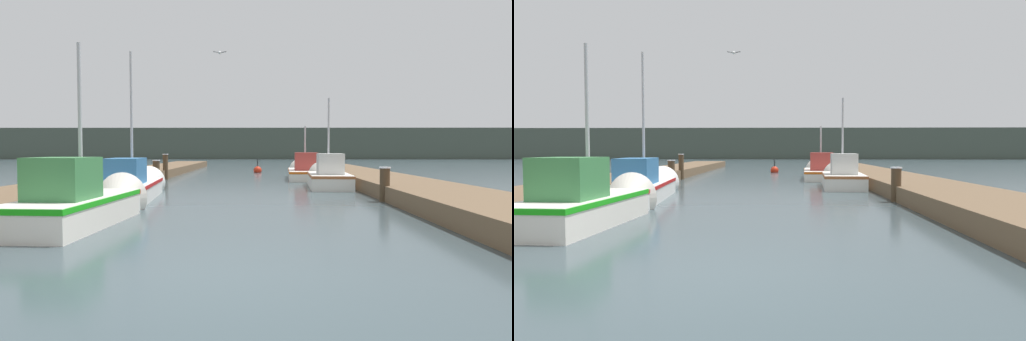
# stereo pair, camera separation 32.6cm
# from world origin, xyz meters

# --- Properties ---
(ground_plane) EXTENTS (200.00, 200.00, 0.00)m
(ground_plane) POSITION_xyz_m (0.00, 0.00, 0.00)
(ground_plane) COLOR #38474C
(dock_left) EXTENTS (2.73, 40.00, 0.46)m
(dock_left) POSITION_xyz_m (-5.60, 16.00, 0.23)
(dock_left) COLOR brown
(dock_left) RESTS_ON ground_plane
(dock_right) EXTENTS (2.73, 40.00, 0.46)m
(dock_right) POSITION_xyz_m (5.60, 16.00, 0.23)
(dock_right) COLOR brown
(dock_right) RESTS_ON ground_plane
(distant_shore_ridge) EXTENTS (120.00, 16.00, 4.83)m
(distant_shore_ridge) POSITION_xyz_m (0.00, 72.33, 2.42)
(distant_shore_ridge) COLOR #424C42
(distant_shore_ridge) RESTS_ON ground_plane
(fishing_boat_0) EXTENTS (1.65, 4.56, 4.07)m
(fishing_boat_0) POSITION_xyz_m (-3.10, 4.03, 0.45)
(fishing_boat_0) COLOR silver
(fishing_boat_0) RESTS_ON ground_plane
(fishing_boat_1) EXTENTS (1.92, 6.46, 4.90)m
(fishing_boat_1) POSITION_xyz_m (-3.41, 8.98, 0.41)
(fishing_boat_1) COLOR silver
(fishing_boat_1) RESTS_ON ground_plane
(fishing_boat_2) EXTENTS (1.81, 4.54, 4.07)m
(fishing_boat_2) POSITION_xyz_m (3.38, 13.32, 0.43)
(fishing_boat_2) COLOR silver
(fishing_boat_2) RESTS_ON ground_plane
(fishing_boat_3) EXTENTS (1.98, 6.16, 3.32)m
(fishing_boat_3) POSITION_xyz_m (2.98, 19.06, 0.38)
(fishing_boat_3) COLOR silver
(fishing_boat_3) RESTS_ON ground_plane
(mooring_piling_0) EXTENTS (0.36, 0.36, 1.06)m
(mooring_piling_0) POSITION_xyz_m (-4.16, 15.34, 0.53)
(mooring_piling_0) COLOR #473523
(mooring_piling_0) RESTS_ON ground_plane
(mooring_piling_1) EXTENTS (0.30, 0.30, 1.31)m
(mooring_piling_1) POSITION_xyz_m (-4.24, 17.76, 0.66)
(mooring_piling_1) COLOR #473523
(mooring_piling_1) RESTS_ON ground_plane
(mooring_piling_2) EXTENTS (0.34, 0.34, 1.03)m
(mooring_piling_2) POSITION_xyz_m (4.27, 8.04, 0.52)
(mooring_piling_2) COLOR #473523
(mooring_piling_2) RESTS_ON ground_plane
(mooring_piling_3) EXTENTS (0.33, 0.33, 1.02)m
(mooring_piling_3) POSITION_xyz_m (-4.11, 4.58, 0.52)
(mooring_piling_3) COLOR #473523
(mooring_piling_3) RESTS_ON ground_plane
(channel_buoy) EXTENTS (0.54, 0.54, 1.04)m
(channel_buoy) POSITION_xyz_m (0.43, 24.76, 0.15)
(channel_buoy) COLOR red
(channel_buoy) RESTS_ON ground_plane
(seagull_lead) EXTENTS (0.55, 0.28, 0.12)m
(seagull_lead) POSITION_xyz_m (-1.07, 13.50, 5.52)
(seagull_lead) COLOR white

